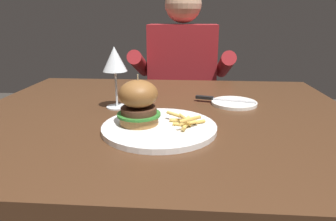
{
  "coord_description": "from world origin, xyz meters",
  "views": [
    {
      "loc": [
        0.08,
        -0.87,
        1.02
      ],
      "look_at": [
        0.03,
        -0.13,
        0.78
      ],
      "focal_mm": 32.0,
      "sensor_mm": 36.0,
      "label": 1
    }
  ],
  "objects_px": {
    "main_plate": "(159,128)",
    "wine_glass": "(115,61)",
    "table_knife": "(219,99)",
    "burger_sandwich": "(139,102)",
    "bread_plate": "(234,103)",
    "diner_person": "(182,101)"
  },
  "relations": [
    {
      "from": "wine_glass",
      "to": "diner_person",
      "type": "height_order",
      "value": "diner_person"
    },
    {
      "from": "main_plate",
      "to": "bread_plate",
      "type": "relative_size",
      "value": 1.97
    },
    {
      "from": "wine_glass",
      "to": "bread_plate",
      "type": "bearing_deg",
      "value": 9.6
    },
    {
      "from": "burger_sandwich",
      "to": "table_knife",
      "type": "relative_size",
      "value": 0.65
    },
    {
      "from": "bread_plate",
      "to": "diner_person",
      "type": "distance_m",
      "value": 0.71
    },
    {
      "from": "wine_glass",
      "to": "main_plate",
      "type": "bearing_deg",
      "value": -50.52
    },
    {
      "from": "main_plate",
      "to": "wine_glass",
      "type": "xyz_separation_m",
      "value": [
        -0.16,
        0.19,
        0.14
      ]
    },
    {
      "from": "table_knife",
      "to": "burger_sandwich",
      "type": "bearing_deg",
      "value": -131.57
    },
    {
      "from": "wine_glass",
      "to": "diner_person",
      "type": "xyz_separation_m",
      "value": [
        0.19,
        0.73,
        -0.32
      ]
    },
    {
      "from": "wine_glass",
      "to": "diner_person",
      "type": "distance_m",
      "value": 0.82
    },
    {
      "from": "main_plate",
      "to": "wine_glass",
      "type": "height_order",
      "value": "wine_glass"
    },
    {
      "from": "main_plate",
      "to": "diner_person",
      "type": "xyz_separation_m",
      "value": [
        0.03,
        0.92,
        -0.18
      ]
    },
    {
      "from": "main_plate",
      "to": "burger_sandwich",
      "type": "bearing_deg",
      "value": 171.08
    },
    {
      "from": "table_knife",
      "to": "main_plate",
      "type": "bearing_deg",
      "value": -123.35
    },
    {
      "from": "bread_plate",
      "to": "table_knife",
      "type": "height_order",
      "value": "table_knife"
    },
    {
      "from": "diner_person",
      "to": "main_plate",
      "type": "bearing_deg",
      "value": -91.93
    },
    {
      "from": "wine_glass",
      "to": "diner_person",
      "type": "relative_size",
      "value": 0.16
    },
    {
      "from": "bread_plate",
      "to": "table_knife",
      "type": "xyz_separation_m",
      "value": [
        -0.05,
        0.01,
        0.01
      ]
    },
    {
      "from": "wine_glass",
      "to": "table_knife",
      "type": "distance_m",
      "value": 0.37
    },
    {
      "from": "diner_person",
      "to": "wine_glass",
      "type": "bearing_deg",
      "value": -104.44
    },
    {
      "from": "main_plate",
      "to": "table_knife",
      "type": "distance_m",
      "value": 0.32
    },
    {
      "from": "bread_plate",
      "to": "diner_person",
      "type": "bearing_deg",
      "value": 106.2
    }
  ]
}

